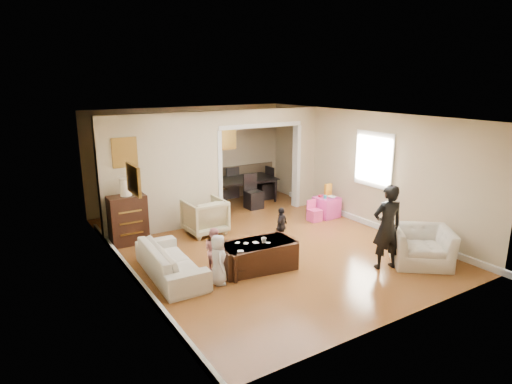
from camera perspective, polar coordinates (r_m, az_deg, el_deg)
floor at (r=9.00m, az=0.68°, el=-6.76°), size 7.00×7.00×0.00m
partition_left at (r=9.60m, az=-12.12°, el=2.39°), size 2.75×0.18×2.60m
partition_right at (r=11.46m, az=6.30°, el=4.59°), size 0.55×0.18×2.60m
partition_header at (r=10.52m, az=0.48°, el=9.97°), size 2.22×0.18×0.35m
window_pane at (r=9.99m, az=15.32°, el=4.13°), size 0.03×0.95×1.10m
framed_art_partition at (r=9.17m, az=-16.94°, el=5.01°), size 0.45×0.03×0.55m
framed_art_sofa_wall at (r=6.86m, az=-15.87°, el=1.60°), size 0.03×0.55×0.40m
framed_art_alcove at (r=12.01m, az=-3.76°, el=7.04°), size 0.45×0.03×0.55m
sofa at (r=7.63m, az=-11.17°, el=-8.88°), size 0.81×1.91×0.55m
armchair_back at (r=9.52m, az=-6.77°, el=-3.20°), size 0.84×0.86×0.77m
armchair_front at (r=8.48m, az=20.91°, el=-6.69°), size 1.38×1.35×0.67m
dresser at (r=9.20m, az=-16.52°, el=-3.54°), size 0.74×0.42×1.02m
table_lamp at (r=9.02m, az=-16.83°, el=0.62°), size 0.22×0.22×0.36m
potted_plant at (r=9.08m, az=-15.60°, el=0.52°), size 0.25×0.21×0.27m
coffee_table at (r=7.75m, az=0.18°, el=-8.41°), size 1.40×0.86×0.49m
coffee_cup at (r=7.65m, az=1.02°, el=-6.37°), size 0.11×0.11×0.09m
play_table at (r=10.74m, az=9.27°, el=-1.97°), size 0.55×0.55×0.49m
cereal_box at (r=10.78m, az=9.49°, el=0.28°), size 0.21×0.09×0.30m
cyan_cup at (r=10.56m, az=9.10°, el=-0.63°), size 0.08×0.08×0.08m
toy_block at (r=10.68m, az=8.42°, el=-0.52°), size 0.10×0.09×0.05m
play_bowl at (r=10.61m, az=9.96°, el=-0.68°), size 0.22×0.22×0.05m
dining_table at (r=11.82m, az=-1.95°, el=0.17°), size 1.95×1.18×0.66m
adult_person at (r=7.96m, az=16.91°, el=-4.43°), size 0.64×0.51×1.54m
child_kneel_a at (r=7.18m, az=-4.99°, el=-8.88°), size 0.39×0.48×0.85m
child_kneel_b at (r=7.62m, az=-5.53°, el=-7.62°), size 0.38×0.45×0.81m
child_toddler at (r=8.83m, az=3.38°, el=-4.49°), size 0.49×0.40×0.79m
craft_papers at (r=7.57m, az=-0.96°, el=-6.95°), size 0.71×0.47×0.00m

